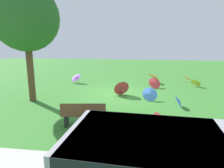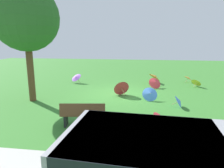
{
  "view_description": "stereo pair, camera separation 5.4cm",
  "coord_description": "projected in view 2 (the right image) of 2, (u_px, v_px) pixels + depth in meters",
  "views": [
    {
      "loc": [
        -1.08,
        11.18,
        3.11
      ],
      "look_at": [
        0.38,
        0.02,
        0.6
      ],
      "focal_mm": 32.65,
      "sensor_mm": 36.0,
      "label": 1
    },
    {
      "loc": [
        -1.14,
        11.17,
        3.11
      ],
      "look_at": [
        0.38,
        0.02,
        0.6
      ],
      "focal_mm": 32.65,
      "sensor_mm": 36.0,
      "label": 2
    }
  ],
  "objects": [
    {
      "name": "parasol_orange_2",
      "position": [
        155.0,
        76.0,
        14.61
      ],
      "size": [
        1.11,
        1.15,
        0.8
      ],
      "color": "tan",
      "rests_on": "ground"
    },
    {
      "name": "parasol_red_1",
      "position": [
        121.0,
        88.0,
        11.4
      ],
      "size": [
        0.99,
        0.98,
        0.86
      ],
      "color": "tan",
      "rests_on": "ground"
    },
    {
      "name": "parasol_orange_1",
      "position": [
        188.0,
        78.0,
        14.73
      ],
      "size": [
        0.67,
        0.69,
        0.53
      ],
      "color": "tan",
      "rests_on": "ground"
    },
    {
      "name": "ground",
      "position": [
        119.0,
        94.0,
        11.63
      ],
      "size": [
        40.0,
        40.0,
        0.0
      ],
      "primitive_type": "plane",
      "color": "#387A2D"
    },
    {
      "name": "parasol_yellow_0",
      "position": [
        197.0,
        82.0,
        13.42
      ],
      "size": [
        0.85,
        0.84,
        0.59
      ],
      "color": "tan",
      "rests_on": "ground"
    },
    {
      "name": "shade_tree",
      "position": [
        26.0,
        19.0,
        9.6
      ],
      "size": [
        3.16,
        3.16,
        5.64
      ],
      "color": "brown",
      "rests_on": "ground"
    },
    {
      "name": "parasol_red_2",
      "position": [
        161.0,
        118.0,
        7.29
      ],
      "size": [
        0.7,
        0.75,
        0.58
      ],
      "color": "tan",
      "rests_on": "ground"
    },
    {
      "name": "parasol_red_0",
      "position": [
        155.0,
        83.0,
        13.08
      ],
      "size": [
        1.0,
        0.92,
        0.7
      ],
      "color": "tan",
      "rests_on": "ground"
    },
    {
      "name": "parasol_blue_1",
      "position": [
        150.0,
        94.0,
        10.44
      ],
      "size": [
        0.85,
        0.74,
        0.69
      ],
      "color": "tan",
      "rests_on": "ground"
    },
    {
      "name": "park_bench",
      "position": [
        83.0,
        114.0,
        7.28
      ],
      "size": [
        1.65,
        0.69,
        0.9
      ],
      "color": "brown",
      "rests_on": "ground"
    },
    {
      "name": "parasol_blue_0",
      "position": [
        179.0,
        101.0,
        9.38
      ],
      "size": [
        0.57,
        0.66,
        0.58
      ],
      "color": "tan",
      "rests_on": "ground"
    },
    {
      "name": "parasol_purple_0",
      "position": [
        76.0,
        77.0,
        14.55
      ],
      "size": [
        0.97,
        0.95,
        0.7
      ],
      "color": "tan",
      "rests_on": "ground"
    }
  ]
}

